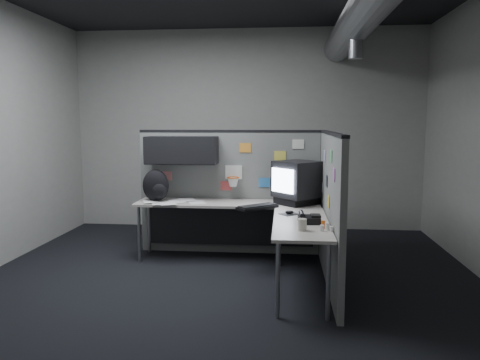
# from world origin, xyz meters

# --- Properties ---
(room) EXTENTS (5.62, 5.62, 3.22)m
(room) POSITION_xyz_m (0.56, 0.00, 2.10)
(room) COLOR black
(room) RESTS_ON ground
(partition_back) EXTENTS (2.44, 0.42, 1.63)m
(partition_back) POSITION_xyz_m (-0.25, 1.23, 1.00)
(partition_back) COLOR slate
(partition_back) RESTS_ON ground
(partition_right) EXTENTS (0.07, 2.23, 1.63)m
(partition_right) POSITION_xyz_m (1.10, 0.22, 0.82)
(partition_right) COLOR slate
(partition_right) RESTS_ON ground
(desk) EXTENTS (2.31, 2.11, 0.73)m
(desk) POSITION_xyz_m (0.15, 0.70, 0.61)
(desk) COLOR #B6AEA5
(desk) RESTS_ON ground
(monitor) EXTENTS (0.65, 0.65, 0.53)m
(monitor) POSITION_xyz_m (0.76, 0.94, 1.00)
(monitor) COLOR black
(monitor) RESTS_ON desk
(keyboard) EXTENTS (0.50, 0.47, 0.04)m
(keyboard) POSITION_xyz_m (0.30, 0.59, 0.75)
(keyboard) COLOR black
(keyboard) RESTS_ON desk
(mouse) EXTENTS (0.25, 0.24, 0.04)m
(mouse) POSITION_xyz_m (0.67, 0.29, 0.74)
(mouse) COLOR black
(mouse) RESTS_ON desk
(phone) EXTENTS (0.23, 0.24, 0.11)m
(phone) POSITION_xyz_m (0.85, -0.12, 0.77)
(phone) COLOR black
(phone) RESTS_ON desk
(bottles) EXTENTS (0.13, 0.15, 0.08)m
(bottles) POSITION_xyz_m (1.00, -0.43, 0.76)
(bottles) COLOR silver
(bottles) RESTS_ON desk
(cup) EXTENTS (0.10, 0.10, 0.11)m
(cup) POSITION_xyz_m (0.78, -0.47, 0.79)
(cup) COLOR #B8B3A2
(cup) RESTS_ON desk
(papers) EXTENTS (0.85, 0.62, 0.02)m
(papers) POSITION_xyz_m (-0.78, 0.91, 0.74)
(papers) COLOR white
(papers) RESTS_ON desk
(backpack) EXTENTS (0.38, 0.34, 0.41)m
(backpack) POSITION_xyz_m (-1.01, 0.95, 0.93)
(backpack) COLOR black
(backpack) RESTS_ON desk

